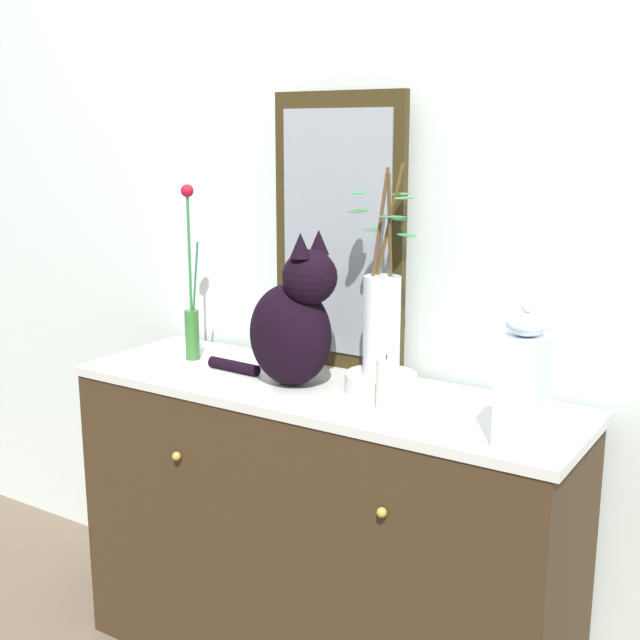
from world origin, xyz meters
The scene contains 9 objects.
wall_back centered at (0.00, 0.29, 1.30)m, with size 4.40×0.08×2.60m, color silver.
sideboard centered at (0.00, 0.00, 0.42)m, with size 1.39×0.45×0.84m.
mirror_leaning centered at (-0.06, 0.19, 1.22)m, with size 0.40×0.03×0.76m.
cat_sitting centered at (-0.07, -0.02, 1.01)m, with size 0.42×0.19×0.41m.
vase_slim_green centered at (-0.46, 0.03, 0.99)m, with size 0.06×0.04×0.51m.
bowl_porcelain centered at (0.15, 0.05, 0.86)m, with size 0.18×0.18×0.05m, color silver.
vase_glass_clear centered at (0.15, 0.05, 1.03)m, with size 0.20×0.17×0.53m.
jar_lidded_porcelain centered at (0.58, -0.12, 0.98)m, with size 0.09×0.09×0.31m.
candle_pillar centered at (0.23, -0.07, 0.90)m, with size 0.05×0.05×0.14m.
Camera 1 is at (1.12, -1.75, 1.49)m, focal length 46.56 mm.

